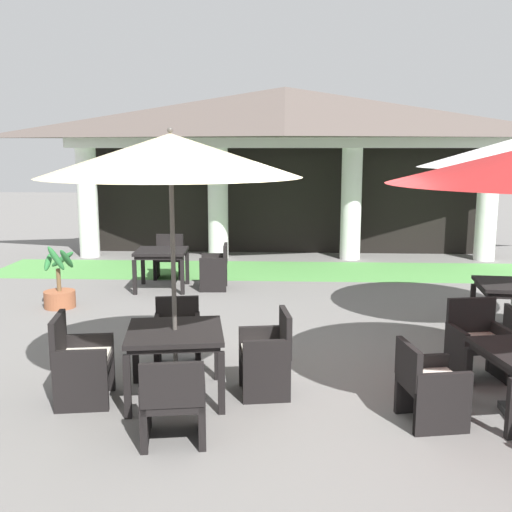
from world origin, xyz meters
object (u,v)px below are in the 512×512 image
patio_table_near_foreground (175,338)px  patio_chair_far_back_north (477,344)px  patio_table_mid_left (161,255)px  potted_palm_left_edge (60,291)px  patio_chair_near_foreground_south (173,400)px  patio_chair_mid_left_east (215,268)px  patio_chair_near_foreground_east (267,356)px  patio_chair_near_foreground_north (177,335)px  patio_chair_near_foreground_west (80,363)px  patio_chair_far_back_west (429,386)px  patio_umbrella_near_foreground (171,157)px  patio_chair_mid_left_north (169,258)px

patio_table_near_foreground → patio_chair_far_back_north: (3.37, 0.72, -0.24)m
patio_table_mid_left → potted_palm_left_edge: size_ratio=0.91×
patio_chair_far_back_north → potted_palm_left_edge: bearing=-36.1°
patio_chair_far_back_north → potted_palm_left_edge: size_ratio=0.84×
patio_chair_near_foreground_south → potted_palm_left_edge: 5.34m
patio_table_mid_left → patio_chair_mid_left_east: size_ratio=1.16×
patio_chair_near_foreground_east → patio_chair_far_back_north: (2.40, 0.56, -0.01)m
patio_table_mid_left → potted_palm_left_edge: (-1.44, -1.41, -0.38)m
patio_chair_near_foreground_east → patio_chair_near_foreground_north: (-1.13, 0.81, -0.04)m
patio_chair_near_foreground_west → patio_chair_far_back_west: bearing=75.6°
patio_umbrella_near_foreground → patio_chair_mid_left_north: 6.51m
patio_umbrella_near_foreground → patio_chair_far_back_west: bearing=-10.8°
patio_umbrella_near_foreground → patio_chair_far_back_north: bearing=12.0°
patio_chair_near_foreground_north → potted_palm_left_edge: (-2.46, 2.62, -0.11)m
patio_chair_far_back_west → patio_chair_near_foreground_west: bearing=-105.8°
patio_chair_near_foreground_west → patio_chair_mid_left_north: bearing=173.4°
patio_chair_near_foreground_north → potted_palm_left_edge: size_ratio=0.76×
patio_chair_near_foreground_south → potted_palm_left_edge: size_ratio=0.76×
patio_chair_mid_left_north → patio_chair_far_back_north: patio_chair_far_back_north is taller
patio_umbrella_near_foreground → patio_chair_mid_left_east: size_ratio=3.32×
patio_chair_near_foreground_north → patio_chair_far_back_north: (3.52, -0.25, 0.03)m
patio_chair_far_back_west → potted_palm_left_edge: size_ratio=0.74×
patio_chair_mid_left_north → patio_chair_far_back_west: patio_chair_mid_left_north is taller
patio_table_near_foreground → patio_chair_far_back_west: (2.55, -0.49, -0.28)m
patio_chair_near_foreground_east → patio_chair_mid_left_east: size_ratio=1.07×
patio_chair_mid_left_east → patio_chair_near_foreground_west: bearing=167.8°
patio_chair_near_foreground_south → patio_chair_far_back_west: bearing=2.4°
patio_umbrella_near_foreground → patio_chair_near_foreground_west: bearing=-170.9°
patio_chair_near_foreground_east → patio_umbrella_near_foreground: bearing=90.0°
patio_chair_near_foreground_west → patio_chair_near_foreground_north: size_ratio=1.14×
patio_chair_near_foreground_east → patio_chair_near_foreground_north: bearing=45.1°
patio_chair_near_foreground_south → patio_chair_mid_left_north: (-1.39, 6.99, 0.02)m
patio_chair_near_foreground_east → patio_chair_mid_left_north: patio_chair_near_foreground_east is taller
patio_table_near_foreground → patio_chair_far_back_north: 3.45m
patio_umbrella_near_foreground → patio_table_mid_left: (-1.18, 5.01, -1.90)m
patio_table_near_foreground → patio_table_mid_left: 5.14m
patio_chair_mid_left_east → patio_chair_mid_left_north: bearing=44.9°
patio_chair_near_foreground_west → patio_table_mid_left: bearing=173.2°
patio_table_mid_left → patio_chair_mid_left_north: size_ratio=1.12×
patio_chair_far_back_west → potted_palm_left_edge: (-5.16, 4.08, -0.10)m
patio_chair_far_back_north → potted_palm_left_edge: potted_palm_left_edge is taller
patio_umbrella_near_foreground → potted_palm_left_edge: patio_umbrella_near_foreground is taller
patio_chair_mid_left_north → patio_umbrella_near_foreground: bearing=98.2°
patio_chair_near_foreground_north → patio_chair_mid_left_east: 4.10m
patio_chair_near_foreground_north → patio_chair_far_back_north: bearing=166.9°
patio_table_near_foreground → patio_chair_near_foreground_east: size_ratio=1.24×
patio_table_near_foreground → patio_chair_far_back_north: patio_chair_far_back_north is taller
patio_chair_near_foreground_north → patio_chair_mid_left_east: size_ratio=0.96×
patio_table_near_foreground → patio_chair_far_back_west: 2.61m
patio_chair_far_back_north → patio_chair_mid_left_east: bearing=-61.3°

